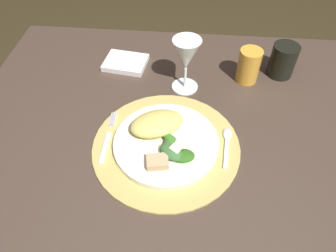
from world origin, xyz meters
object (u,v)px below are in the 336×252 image
at_px(spoon, 227,142).
at_px(dark_tumbler, 283,60).
at_px(dining_table, 187,169).
at_px(dinner_plate, 166,143).
at_px(amber_tumbler, 249,66).
at_px(fork, 107,139).
at_px(napkin, 126,63).
at_px(wine_glass, 186,56).

height_order(spoon, dark_tumbler, dark_tumbler).
relative_size(dining_table, dark_tumbler, 12.27).
bearing_deg(dinner_plate, amber_tumbler, 52.36).
height_order(dinner_plate, dark_tumbler, dark_tumbler).
bearing_deg(fork, dinner_plate, -1.14).
distance_m(napkin, dark_tumbler, 0.47).
xyz_separation_m(napkin, dark_tumbler, (0.47, -0.00, 0.04)).
xyz_separation_m(dining_table, napkin, (-0.21, 0.26, 0.17)).
bearing_deg(napkin, wine_glass, -25.16).
distance_m(fork, amber_tumbler, 0.45).
bearing_deg(dining_table, amber_tumbler, 55.44).
bearing_deg(dining_table, dark_tumbler, 45.48).
bearing_deg(dinner_plate, spoon, 8.13).
height_order(dining_table, dinner_plate, dinner_plate).
relative_size(fork, dark_tumbler, 1.67).
bearing_deg(spoon, fork, -176.46).
xyz_separation_m(spoon, napkin, (-0.30, 0.29, -0.00)).
bearing_deg(dark_tumbler, dinner_plate, -135.32).
distance_m(dinner_plate, amber_tumbler, 0.35).
height_order(dining_table, dark_tumbler, dark_tumbler).
bearing_deg(wine_glass, fork, -129.00).
bearing_deg(wine_glass, spoon, -60.65).
bearing_deg(wine_glass, dark_tumbler, 17.28).
bearing_deg(dark_tumbler, dining_table, -134.52).
xyz_separation_m(dinner_plate, fork, (-0.15, 0.00, -0.01)).
bearing_deg(wine_glass, dining_table, -82.80).
distance_m(napkin, wine_glass, 0.23).
bearing_deg(dinner_plate, dark_tumbler, 44.68).
bearing_deg(spoon, napkin, 136.15).
height_order(dining_table, fork, fork).
distance_m(spoon, napkin, 0.42).
xyz_separation_m(dinner_plate, napkin, (-0.16, 0.31, -0.01)).
xyz_separation_m(spoon, amber_tumbler, (0.06, 0.25, 0.04)).
distance_m(dinner_plate, fork, 0.15).
bearing_deg(amber_tumbler, dining_table, -124.56).
xyz_separation_m(dining_table, amber_tumbler, (0.16, 0.23, 0.21)).
distance_m(spoon, amber_tumbler, 0.27).
relative_size(napkin, wine_glass, 0.81).
relative_size(dining_table, napkin, 9.43).
xyz_separation_m(wine_glass, dark_tumbler, (0.28, 0.09, -0.06)).
xyz_separation_m(napkin, amber_tumbler, (0.37, -0.04, 0.04)).
height_order(napkin, amber_tumbler, amber_tumbler).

